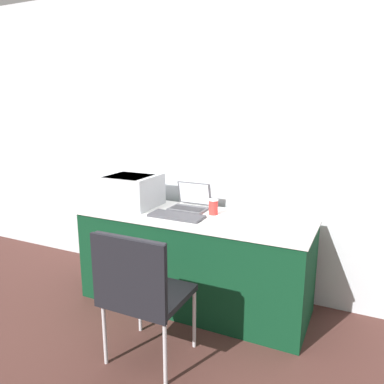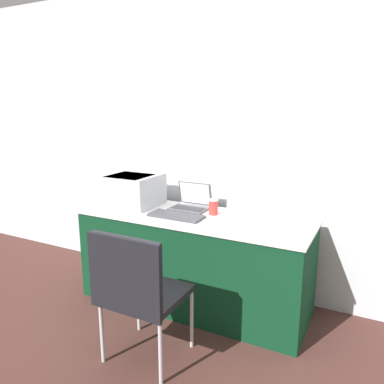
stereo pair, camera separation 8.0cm
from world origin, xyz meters
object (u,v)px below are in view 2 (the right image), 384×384
laptop_left (191,203)px  external_keyboard (176,216)px  printer (133,189)px  chair (135,285)px  coffee_cup (213,207)px

laptop_left → external_keyboard: size_ratio=0.70×
external_keyboard → printer: bearing=164.7°
external_keyboard → chair: (0.14, -0.74, -0.21)m
coffee_cup → laptop_left: bearing=164.7°
external_keyboard → coffee_cup: bearing=40.6°
coffee_cup → chair: chair is taller
chair → external_keyboard: bearing=100.5°
external_keyboard → chair: chair is taller
printer → chair: bearing=-53.8°
laptop_left → external_keyboard: 0.26m
external_keyboard → coffee_cup: size_ratio=3.51×
laptop_left → chair: size_ratio=0.34×
external_keyboard → chair: 0.78m
printer → external_keyboard: (0.50, -0.14, -0.13)m
printer → laptop_left: 0.52m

